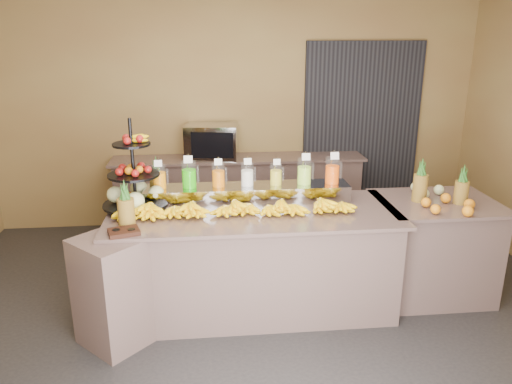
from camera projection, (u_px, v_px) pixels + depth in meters
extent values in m
plane|color=black|center=(258.00, 325.00, 4.30)|extent=(6.00, 6.00, 0.00)
cube|color=brown|center=(237.00, 116.00, 6.24)|extent=(6.00, 0.02, 2.80)
cube|color=black|center=(361.00, 130.00, 6.41)|extent=(1.50, 0.06, 2.20)
cube|color=gray|center=(254.00, 262.00, 4.45)|extent=(2.40, 0.90, 0.90)
cube|color=gray|center=(254.00, 213.00, 4.30)|extent=(2.50, 1.00, 0.03)
cube|color=gray|center=(115.00, 291.00, 3.96)|extent=(0.71, 0.71, 0.90)
cube|color=gray|center=(432.00, 249.00, 4.70)|extent=(1.00, 0.80, 0.90)
cube|color=gray|center=(438.00, 203.00, 4.56)|extent=(1.08, 0.88, 0.03)
cube|color=gray|center=(239.00, 194.00, 6.29)|extent=(3.00, 0.50, 0.90)
cube|color=gray|center=(239.00, 158.00, 6.15)|extent=(3.10, 0.55, 0.03)
cube|color=gray|center=(247.00, 193.00, 4.54)|extent=(1.85, 0.30, 0.15)
cylinder|color=silver|center=(159.00, 177.00, 4.40)|extent=(0.12, 0.12, 0.21)
cylinder|color=orange|center=(160.00, 180.00, 4.41)|extent=(0.11, 0.11, 0.15)
cylinder|color=gray|center=(158.00, 171.00, 4.40)|extent=(0.01, 0.01, 0.25)
cube|color=white|center=(158.00, 163.00, 4.31)|extent=(0.07, 0.02, 0.06)
cylinder|color=silver|center=(189.00, 174.00, 4.43)|extent=(0.13, 0.13, 0.24)
cylinder|color=#1AAD01|center=(189.00, 179.00, 4.44)|extent=(0.12, 0.12, 0.16)
cylinder|color=gray|center=(187.00, 168.00, 4.42)|extent=(0.01, 0.01, 0.28)
cube|color=white|center=(188.00, 159.00, 4.32)|extent=(0.08, 0.02, 0.07)
cylinder|color=silver|center=(218.00, 175.00, 4.45)|extent=(0.12, 0.12, 0.21)
cylinder|color=#D56400|center=(218.00, 179.00, 4.47)|extent=(0.11, 0.11, 0.15)
cylinder|color=gray|center=(217.00, 170.00, 4.45)|extent=(0.01, 0.01, 0.25)
cube|color=white|center=(218.00, 162.00, 4.36)|extent=(0.07, 0.02, 0.06)
cylinder|color=silver|center=(247.00, 174.00, 4.48)|extent=(0.11, 0.11, 0.21)
cylinder|color=silver|center=(247.00, 178.00, 4.49)|extent=(0.11, 0.11, 0.14)
cylinder|color=gray|center=(246.00, 169.00, 4.47)|extent=(0.01, 0.01, 0.25)
cube|color=white|center=(248.00, 161.00, 4.39)|extent=(0.07, 0.02, 0.06)
cylinder|color=silver|center=(276.00, 174.00, 4.51)|extent=(0.11, 0.11, 0.20)
cylinder|color=gold|center=(276.00, 178.00, 4.52)|extent=(0.10, 0.10, 0.14)
cylinder|color=gray|center=(274.00, 169.00, 4.50)|extent=(0.01, 0.01, 0.24)
cube|color=white|center=(277.00, 162.00, 4.42)|extent=(0.06, 0.02, 0.05)
cylinder|color=silver|center=(304.00, 171.00, 4.53)|extent=(0.13, 0.13, 0.24)
cylinder|color=#A3DE3F|center=(304.00, 175.00, 4.54)|extent=(0.12, 0.12, 0.16)
cylinder|color=gray|center=(302.00, 165.00, 4.52)|extent=(0.01, 0.01, 0.28)
cube|color=white|center=(306.00, 157.00, 4.42)|extent=(0.08, 0.02, 0.06)
cylinder|color=silver|center=(332.00, 170.00, 4.55)|extent=(0.13, 0.13, 0.24)
cylinder|color=#FB5100|center=(332.00, 174.00, 4.56)|extent=(0.12, 0.12, 0.16)
cylinder|color=gray|center=(331.00, 164.00, 4.54)|extent=(0.01, 0.01, 0.28)
cube|color=white|center=(335.00, 156.00, 4.45)|extent=(0.08, 0.02, 0.07)
ellipsoid|color=#FFE80C|center=(128.00, 212.00, 4.15)|extent=(0.25, 0.19, 0.10)
ellipsoid|color=#FFE80C|center=(152.00, 211.00, 4.17)|extent=(0.25, 0.19, 0.10)
ellipsoid|color=#FFE80C|center=(177.00, 210.00, 4.19)|extent=(0.25, 0.19, 0.10)
ellipsoid|color=#FFE80C|center=(201.00, 209.00, 4.21)|extent=(0.25, 0.19, 0.10)
ellipsoid|color=#FFE80C|center=(224.00, 208.00, 4.23)|extent=(0.25, 0.19, 0.10)
ellipsoid|color=#FFE80C|center=(248.00, 207.00, 4.24)|extent=(0.25, 0.19, 0.10)
ellipsoid|color=#FFE80C|center=(271.00, 207.00, 4.26)|extent=(0.25, 0.19, 0.10)
ellipsoid|color=#FFE80C|center=(294.00, 206.00, 4.28)|extent=(0.25, 0.19, 0.10)
ellipsoid|color=#FFE80C|center=(317.00, 205.00, 4.30)|extent=(0.25, 0.19, 0.10)
ellipsoid|color=#FFE80C|center=(340.00, 204.00, 4.32)|extent=(0.25, 0.19, 0.10)
ellipsoid|color=#FFE80C|center=(149.00, 203.00, 4.14)|extent=(0.21, 0.17, 0.09)
ellipsoid|color=#FFE80C|center=(193.00, 201.00, 4.18)|extent=(0.21, 0.17, 0.09)
ellipsoid|color=#FFE80C|center=(236.00, 200.00, 4.21)|extent=(0.21, 0.17, 0.09)
ellipsoid|color=#FFE80C|center=(278.00, 198.00, 4.25)|extent=(0.21, 0.17, 0.09)
ellipsoid|color=#FFE80C|center=(320.00, 197.00, 4.28)|extent=(0.21, 0.17, 0.09)
cylinder|color=black|center=(133.00, 165.00, 4.24)|extent=(0.03, 0.03, 0.80)
cylinder|color=black|center=(136.00, 204.00, 4.35)|extent=(0.66, 0.66, 0.02)
cylinder|color=black|center=(134.00, 175.00, 4.27)|extent=(0.52, 0.52, 0.02)
cylinder|color=black|center=(131.00, 144.00, 4.19)|extent=(0.37, 0.37, 0.02)
sphere|color=#BECA8A|center=(156.00, 194.00, 4.34)|extent=(0.15, 0.15, 0.15)
sphere|color=maroon|center=(148.00, 169.00, 4.27)|extent=(0.07, 0.07, 0.07)
sphere|color=orange|center=(125.00, 199.00, 4.33)|extent=(0.08, 0.08, 0.08)
cube|color=black|center=(124.00, 232.00, 3.82)|extent=(0.27, 0.23, 0.03)
cylinder|color=brown|center=(126.00, 212.00, 3.95)|extent=(0.13, 0.13, 0.23)
cone|color=#214E1A|center=(124.00, 189.00, 3.89)|extent=(0.07, 0.07, 0.16)
cylinder|color=brown|center=(157.00, 186.00, 4.59)|extent=(0.13, 0.13, 0.25)
cone|color=#214E1A|center=(156.00, 164.00, 4.52)|extent=(0.07, 0.07, 0.16)
cylinder|color=brown|center=(420.00, 188.00, 4.53)|extent=(0.14, 0.14, 0.25)
cylinder|color=brown|center=(461.00, 192.00, 4.47)|extent=(0.12, 0.12, 0.21)
ellipsoid|color=orange|center=(449.00, 205.00, 4.32)|extent=(0.37, 0.25, 0.09)
cube|color=gray|center=(212.00, 141.00, 6.05)|extent=(0.67, 0.51, 0.41)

